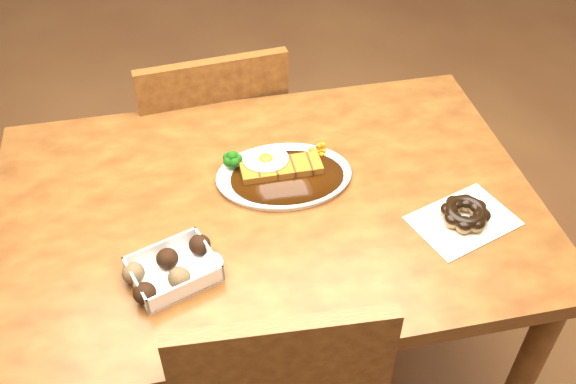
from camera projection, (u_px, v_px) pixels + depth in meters
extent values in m
plane|color=brown|center=(272.00, 380.00, 1.93)|extent=(6.00, 6.00, 0.00)
cube|color=#47220E|center=(267.00, 208.00, 1.43)|extent=(1.20, 0.80, 0.04)
cylinder|color=#47220E|center=(65.00, 246.00, 1.85)|extent=(0.06, 0.06, 0.71)
cylinder|color=#47220E|center=(419.00, 194.00, 2.01)|extent=(0.06, 0.06, 0.71)
cube|color=#47220E|center=(210.00, 150.00, 2.06)|extent=(0.46, 0.46, 0.04)
cylinder|color=#47220E|center=(251.00, 160.00, 2.36)|extent=(0.04, 0.04, 0.41)
cylinder|color=#47220E|center=(159.00, 178.00, 2.29)|extent=(0.04, 0.04, 0.41)
cylinder|color=#47220E|center=(277.00, 224.00, 2.13)|extent=(0.04, 0.04, 0.41)
cylinder|color=#47220E|center=(175.00, 246.00, 2.06)|extent=(0.04, 0.04, 0.41)
cube|color=#47220E|center=(217.00, 124.00, 1.76)|extent=(0.40, 0.07, 0.40)
ellipsoid|color=white|center=(284.00, 176.00, 1.47)|extent=(0.32, 0.24, 0.01)
ellipsoid|color=black|center=(287.00, 177.00, 1.46)|extent=(0.27, 0.20, 0.01)
cube|color=#6B380C|center=(281.00, 168.00, 1.46)|extent=(0.19, 0.07, 0.02)
ellipsoid|color=white|center=(266.00, 159.00, 1.47)|extent=(0.11, 0.10, 0.01)
ellipsoid|color=#FFB214|center=(266.00, 159.00, 1.47)|extent=(0.03, 0.03, 0.02)
cube|color=white|center=(173.00, 269.00, 1.25)|extent=(0.19, 0.17, 0.04)
ellipsoid|color=black|center=(145.00, 293.00, 1.20)|extent=(0.04, 0.04, 0.04)
ellipsoid|color=black|center=(179.00, 278.00, 1.23)|extent=(0.04, 0.04, 0.04)
ellipsoid|color=beige|center=(212.00, 263.00, 1.26)|extent=(0.04, 0.04, 0.04)
ellipsoid|color=black|center=(133.00, 273.00, 1.24)|extent=(0.04, 0.04, 0.04)
ellipsoid|color=black|center=(167.00, 259.00, 1.27)|extent=(0.04, 0.04, 0.04)
ellipsoid|color=black|center=(200.00, 245.00, 1.29)|extent=(0.04, 0.04, 0.04)
cube|color=silver|center=(463.00, 221.00, 1.38)|extent=(0.25, 0.21, 0.00)
torus|color=olive|center=(465.00, 215.00, 1.36)|extent=(0.13, 0.13, 0.03)
torus|color=black|center=(466.00, 212.00, 1.36)|extent=(0.12, 0.12, 0.02)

